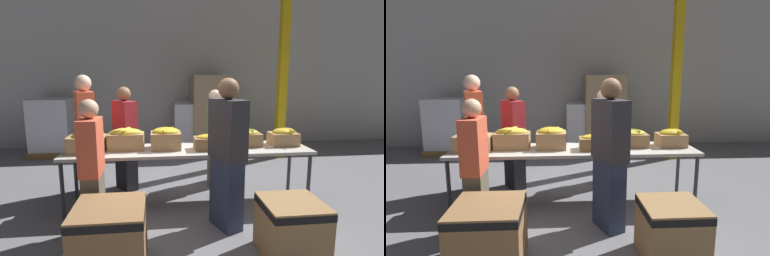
# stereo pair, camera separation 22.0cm
# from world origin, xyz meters

# --- Properties ---
(ground_plane) EXTENTS (30.00, 30.00, 0.00)m
(ground_plane) POSITION_xyz_m (0.00, 0.00, 0.00)
(ground_plane) COLOR slate
(wall_back) EXTENTS (16.00, 0.08, 4.00)m
(wall_back) POSITION_xyz_m (0.00, 3.69, 2.00)
(wall_back) COLOR #B7B7B2
(wall_back) RESTS_ON ground_plane
(sorting_table) EXTENTS (3.30, 0.73, 0.80)m
(sorting_table) POSITION_xyz_m (0.00, 0.00, 0.75)
(sorting_table) COLOR beige
(sorting_table) RESTS_ON ground_plane
(banana_box_0) EXTENTS (0.47, 0.33, 0.29)m
(banana_box_0) POSITION_xyz_m (-1.33, -0.02, 0.93)
(banana_box_0) COLOR tan
(banana_box_0) RESTS_ON sorting_table
(banana_box_1) EXTENTS (0.47, 0.30, 0.30)m
(banana_box_1) POSITION_xyz_m (-0.84, 0.05, 0.94)
(banana_box_1) COLOR tan
(banana_box_1) RESTS_ON sorting_table
(banana_box_2) EXTENTS (0.40, 0.35, 0.29)m
(banana_box_2) POSITION_xyz_m (-0.31, 0.04, 0.95)
(banana_box_2) COLOR tan
(banana_box_2) RESTS_ON sorting_table
(banana_box_3) EXTENTS (0.45, 0.27, 0.23)m
(banana_box_3) POSITION_xyz_m (0.29, -0.07, 0.90)
(banana_box_3) COLOR olive
(banana_box_3) RESTS_ON sorting_table
(banana_box_4) EXTENTS (0.44, 0.33, 0.25)m
(banana_box_4) POSITION_xyz_m (0.81, 0.09, 0.92)
(banana_box_4) COLOR olive
(banana_box_4) RESTS_ON sorting_table
(banana_box_5) EXTENTS (0.39, 0.34, 0.25)m
(banana_box_5) POSITION_xyz_m (1.36, 0.06, 0.92)
(banana_box_5) COLOR tan
(banana_box_5) RESTS_ON sorting_table
(volunteer_0) EXTENTS (0.32, 0.46, 1.56)m
(volunteer_0) POSITION_xyz_m (0.50, 0.75, 0.77)
(volunteer_0) COLOR #6B604C
(volunteer_0) RESTS_ON ground_plane
(volunteer_1) EXTENTS (0.39, 0.52, 1.75)m
(volunteer_1) POSITION_xyz_m (0.37, -0.69, 0.87)
(volunteer_1) COLOR #2D3856
(volunteer_1) RESTS_ON ground_plane
(volunteer_2) EXTENTS (0.39, 0.53, 1.79)m
(volunteer_2) POSITION_xyz_m (-1.48, 0.56, 0.89)
(volunteer_2) COLOR black
(volunteer_2) RESTS_ON ground_plane
(volunteer_3) EXTENTS (0.21, 0.41, 1.54)m
(volunteer_3) POSITION_xyz_m (-1.13, -0.73, 0.76)
(volunteer_3) COLOR #6B604C
(volunteer_3) RESTS_ON ground_plane
(volunteer_4) EXTENTS (0.42, 0.48, 1.61)m
(volunteer_4) POSITION_xyz_m (-0.92, 0.68, 0.80)
(volunteer_4) COLOR black
(volunteer_4) RESTS_ON ground_plane
(donation_bin_0) EXTENTS (0.65, 0.65, 0.61)m
(donation_bin_0) POSITION_xyz_m (-0.87, -1.33, 0.33)
(donation_bin_0) COLOR olive
(donation_bin_0) RESTS_ON ground_plane
(donation_bin_1) EXTENTS (0.58, 0.58, 0.57)m
(donation_bin_1) POSITION_xyz_m (0.88, -1.33, 0.31)
(donation_bin_1) COLOR #A37A4C
(donation_bin_1) RESTS_ON ground_plane
(support_pillar) EXTENTS (0.18, 0.18, 4.00)m
(support_pillar) POSITION_xyz_m (2.25, 2.26, 2.00)
(support_pillar) COLOR yellow
(support_pillar) RESTS_ON ground_plane
(pallet_stack_0) EXTENTS (1.00, 1.00, 1.15)m
(pallet_stack_0) POSITION_xyz_m (0.42, 3.02, 0.56)
(pallet_stack_0) COLOR olive
(pallet_stack_0) RESTS_ON ground_plane
(pallet_stack_1) EXTENTS (0.92, 0.92, 1.27)m
(pallet_stack_1) POSITION_xyz_m (-2.76, 3.03, 0.62)
(pallet_stack_1) COLOR olive
(pallet_stack_1) RESTS_ON ground_plane
(pallet_stack_2) EXTENTS (0.98, 0.98, 1.78)m
(pallet_stack_2) POSITION_xyz_m (0.83, 2.93, 0.88)
(pallet_stack_2) COLOR olive
(pallet_stack_2) RESTS_ON ground_plane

